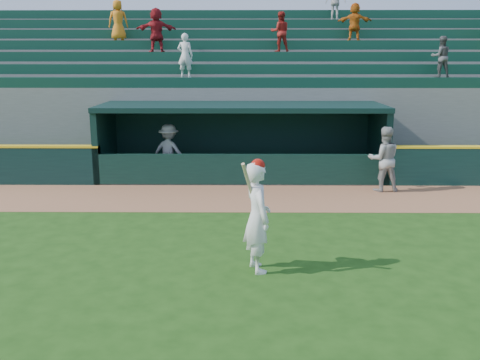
{
  "coord_description": "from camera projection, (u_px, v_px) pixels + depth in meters",
  "views": [
    {
      "loc": [
        0.1,
        -10.08,
        4.01
      ],
      "look_at": [
        0.0,
        1.6,
        1.3
      ],
      "focal_mm": 40.0,
      "sensor_mm": 36.0,
      "label": 1
    }
  ],
  "objects": [
    {
      "name": "batter_at_plate",
      "position": [
        257.0,
        216.0,
        10.05
      ],
      "size": [
        0.72,
        0.91,
        2.19
      ],
      "color": "white",
      "rests_on": "ground"
    },
    {
      "name": "dugout",
      "position": [
        242.0,
        136.0,
        18.22
      ],
      "size": [
        9.4,
        2.8,
        2.46
      ],
      "color": "#62615D",
      "rests_on": "ground"
    },
    {
      "name": "dugout_player_front",
      "position": [
        384.0,
        159.0,
        16.1
      ],
      "size": [
        0.97,
        0.76,
        1.97
      ],
      "primitive_type": "imported",
      "rotation": [
        0.0,
        0.0,
        3.15
      ],
      "color": "#9A9A95",
      "rests_on": "ground"
    },
    {
      "name": "ground",
      "position": [
        239.0,
        261.0,
        10.73
      ],
      "size": [
        120.0,
        120.0,
        0.0
      ],
      "primitive_type": "plane",
      "color": "#1D4210",
      "rests_on": "ground"
    },
    {
      "name": "stands",
      "position": [
        242.0,
        96.0,
        22.42
      ],
      "size": [
        34.5,
        6.25,
        6.95
      ],
      "color": "slate",
      "rests_on": "ground"
    },
    {
      "name": "warning_track",
      "position": [
        241.0,
        198.0,
        15.5
      ],
      "size": [
        40.0,
        3.0,
        0.01
      ],
      "primitive_type": "cube",
      "color": "#99603D",
      "rests_on": "ground"
    },
    {
      "name": "dugout_player_inside",
      "position": [
        169.0,
        152.0,
        17.7
      ],
      "size": [
        1.34,
        1.01,
        1.84
      ],
      "primitive_type": "imported",
      "rotation": [
        0.0,
        0.0,
        2.83
      ],
      "color": "#9D9D98",
      "rests_on": "ground"
    }
  ]
}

